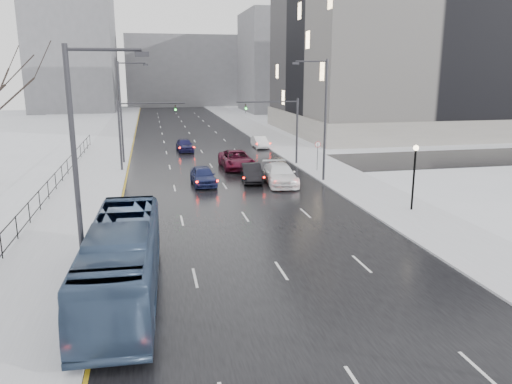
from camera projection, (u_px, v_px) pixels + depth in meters
road at (200, 149)px, 59.29m from camera, size 16.00×150.00×0.04m
cross_road at (212, 168)px, 47.89m from camera, size 130.00×10.00×0.04m
sidewalk_left at (108, 151)px, 57.17m from camera, size 5.00×150.00×0.16m
sidewalk_right at (285, 146)px, 61.39m from camera, size 5.00×150.00×0.16m
park_strip at (20, 154)px, 55.27m from camera, size 14.00×150.00×0.12m
iron_fence at (21, 220)px, 27.95m from camera, size 0.06×70.00×1.30m
streetlight_r_mid at (323, 114)px, 40.60m from camera, size 2.95×0.25×10.00m
streetlight_l_near at (82, 168)px, 18.30m from camera, size 2.95×0.25×10.00m
streetlight_l_far at (123, 107)px, 48.72m from camera, size 2.95×0.25×10.00m
lamppost_r_mid at (414, 168)px, 32.29m from camera, size 0.36×0.36×4.28m
mast_signal_right at (287, 123)px, 48.39m from camera, size 6.10×0.33×6.50m
mast_signal_left at (131, 127)px, 45.45m from camera, size 6.10×0.33×6.50m
no_uturn_sign at (318, 147)px, 45.39m from camera, size 0.60×0.06×2.70m
civic_building at (422, 56)px, 75.09m from camera, size 41.00×31.00×24.80m
bldg_far_right at (297, 62)px, 114.61m from camera, size 24.00×20.00×22.00m
bldg_far_left at (73, 49)px, 113.36m from camera, size 18.00×22.00×28.00m
bldg_far_center at (184, 71)px, 134.02m from camera, size 30.00×18.00×18.00m
bus at (122, 261)px, 20.12m from camera, size 3.11×11.42×3.15m
sedan_center_near at (203, 176)px, 40.39m from camera, size 2.00×4.55×1.52m
sedan_right_near at (251, 173)px, 41.70m from camera, size 1.99×4.59×1.47m
sedan_right_cross at (236, 160)px, 47.29m from camera, size 2.89×6.11×1.69m
sedan_right_far at (280, 174)px, 40.56m from camera, size 2.62×5.81×1.65m
sedan_center_far at (185, 145)px, 57.31m from camera, size 1.98×4.44×1.48m
sedan_right_distant at (260, 142)px, 60.08m from camera, size 1.50×4.19×1.38m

